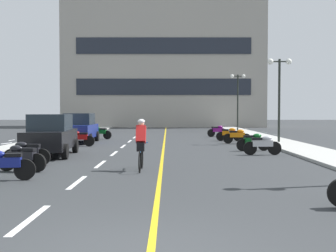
% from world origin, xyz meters
% --- Properties ---
extents(ground_plane, '(140.00, 140.00, 0.00)m').
position_xyz_m(ground_plane, '(0.00, 21.00, 0.00)').
color(ground_plane, '#2D3033').
extents(curb_left, '(2.40, 72.00, 0.12)m').
position_xyz_m(curb_left, '(-7.20, 24.00, 0.06)').
color(curb_left, '#A8A8A3').
rests_on(curb_left, ground).
extents(curb_right, '(2.40, 72.00, 0.12)m').
position_xyz_m(curb_right, '(7.20, 24.00, 0.06)').
color(curb_right, '#A8A8A3').
rests_on(curb_right, ground).
extents(lane_dash_0, '(0.14, 2.20, 0.01)m').
position_xyz_m(lane_dash_0, '(-2.00, 2.00, 0.00)').
color(lane_dash_0, silver).
rests_on(lane_dash_0, ground).
extents(lane_dash_1, '(0.14, 2.20, 0.01)m').
position_xyz_m(lane_dash_1, '(-2.00, 6.00, 0.00)').
color(lane_dash_1, silver).
rests_on(lane_dash_1, ground).
extents(lane_dash_2, '(0.14, 2.20, 0.01)m').
position_xyz_m(lane_dash_2, '(-2.00, 10.00, 0.00)').
color(lane_dash_2, silver).
rests_on(lane_dash_2, ground).
extents(lane_dash_3, '(0.14, 2.20, 0.01)m').
position_xyz_m(lane_dash_3, '(-2.00, 14.00, 0.00)').
color(lane_dash_3, silver).
rests_on(lane_dash_3, ground).
extents(lane_dash_4, '(0.14, 2.20, 0.01)m').
position_xyz_m(lane_dash_4, '(-2.00, 18.00, 0.00)').
color(lane_dash_4, silver).
rests_on(lane_dash_4, ground).
extents(lane_dash_5, '(0.14, 2.20, 0.01)m').
position_xyz_m(lane_dash_5, '(-2.00, 22.00, 0.00)').
color(lane_dash_5, silver).
rests_on(lane_dash_5, ground).
extents(lane_dash_6, '(0.14, 2.20, 0.01)m').
position_xyz_m(lane_dash_6, '(-2.00, 26.00, 0.00)').
color(lane_dash_6, silver).
rests_on(lane_dash_6, ground).
extents(lane_dash_7, '(0.14, 2.20, 0.01)m').
position_xyz_m(lane_dash_7, '(-2.00, 30.00, 0.00)').
color(lane_dash_7, silver).
rests_on(lane_dash_7, ground).
extents(lane_dash_8, '(0.14, 2.20, 0.01)m').
position_xyz_m(lane_dash_8, '(-2.00, 34.00, 0.00)').
color(lane_dash_8, silver).
rests_on(lane_dash_8, ground).
extents(lane_dash_9, '(0.14, 2.20, 0.01)m').
position_xyz_m(lane_dash_9, '(-2.00, 38.00, 0.00)').
color(lane_dash_9, silver).
rests_on(lane_dash_9, ground).
extents(lane_dash_10, '(0.14, 2.20, 0.01)m').
position_xyz_m(lane_dash_10, '(-2.00, 42.00, 0.00)').
color(lane_dash_10, silver).
rests_on(lane_dash_10, ground).
extents(lane_dash_11, '(0.14, 2.20, 0.01)m').
position_xyz_m(lane_dash_11, '(-2.00, 46.00, 0.00)').
color(lane_dash_11, silver).
rests_on(lane_dash_11, ground).
extents(centre_line_yellow, '(0.12, 66.00, 0.01)m').
position_xyz_m(centre_line_yellow, '(0.25, 24.00, 0.00)').
color(centre_line_yellow, gold).
rests_on(centre_line_yellow, ground).
extents(office_building, '(24.58, 8.00, 16.11)m').
position_xyz_m(office_building, '(-0.03, 48.94, 8.05)').
color(office_building, '#9E998E').
rests_on(office_building, ground).
extents(street_lamp_mid, '(1.46, 0.36, 4.97)m').
position_xyz_m(street_lamp_mid, '(7.15, 19.97, 3.77)').
color(street_lamp_mid, black).
rests_on(street_lamp_mid, curb_right).
extents(street_lamp_far, '(1.46, 0.36, 5.39)m').
position_xyz_m(street_lamp_far, '(7.23, 35.68, 4.03)').
color(street_lamp_far, black).
rests_on(street_lamp_far, curb_right).
extents(parked_car_near, '(2.14, 4.30, 1.82)m').
position_xyz_m(parked_car_near, '(-4.63, 12.95, 0.92)').
color(parked_car_near, black).
rests_on(parked_car_near, ground).
extents(parked_car_mid, '(1.97, 4.22, 1.82)m').
position_xyz_m(parked_car_mid, '(-4.98, 20.80, 0.92)').
color(parked_car_mid, black).
rests_on(parked_car_mid, ground).
extents(motorcycle_1, '(1.70, 0.60, 0.92)m').
position_xyz_m(motorcycle_1, '(-4.11, 6.29, 0.47)').
color(motorcycle_1, black).
rests_on(motorcycle_1, ground).
extents(motorcycle_2, '(1.68, 0.66, 0.92)m').
position_xyz_m(motorcycle_2, '(-4.24, 8.08, 0.47)').
color(motorcycle_2, black).
rests_on(motorcycle_2, ground).
extents(motorcycle_3, '(1.70, 0.60, 0.92)m').
position_xyz_m(motorcycle_3, '(-4.60, 9.66, 0.47)').
color(motorcycle_3, black).
rests_on(motorcycle_3, ground).
extents(motorcycle_4, '(1.70, 0.60, 0.92)m').
position_xyz_m(motorcycle_4, '(4.70, 13.32, 0.47)').
color(motorcycle_4, black).
rests_on(motorcycle_4, ground).
extents(motorcycle_5, '(1.69, 0.61, 0.92)m').
position_xyz_m(motorcycle_5, '(4.69, 15.27, 0.47)').
color(motorcycle_5, black).
rests_on(motorcycle_5, ground).
extents(motorcycle_6, '(1.70, 0.60, 0.92)m').
position_xyz_m(motorcycle_6, '(-4.44, 17.98, 0.47)').
color(motorcycle_6, black).
rests_on(motorcycle_6, ground).
extents(motorcycle_7, '(1.70, 0.60, 0.92)m').
position_xyz_m(motorcycle_7, '(4.67, 20.08, 0.47)').
color(motorcycle_7, black).
rests_on(motorcycle_7, ground).
extents(motorcycle_8, '(1.70, 0.60, 0.92)m').
position_xyz_m(motorcycle_8, '(4.50, 22.27, 0.47)').
color(motorcycle_8, black).
rests_on(motorcycle_8, ground).
extents(motorcycle_9, '(1.67, 0.70, 0.92)m').
position_xyz_m(motorcycle_9, '(-4.27, 24.14, 0.47)').
color(motorcycle_9, black).
rests_on(motorcycle_9, ground).
extents(motorcycle_10, '(1.63, 0.81, 0.92)m').
position_xyz_m(motorcycle_10, '(4.29, 26.88, 0.47)').
color(motorcycle_10, black).
rests_on(motorcycle_10, ground).
extents(cyclist_rider, '(0.42, 1.77, 1.71)m').
position_xyz_m(cyclist_rider, '(-0.40, 8.39, 0.89)').
color(cyclist_rider, black).
rests_on(cyclist_rider, ground).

